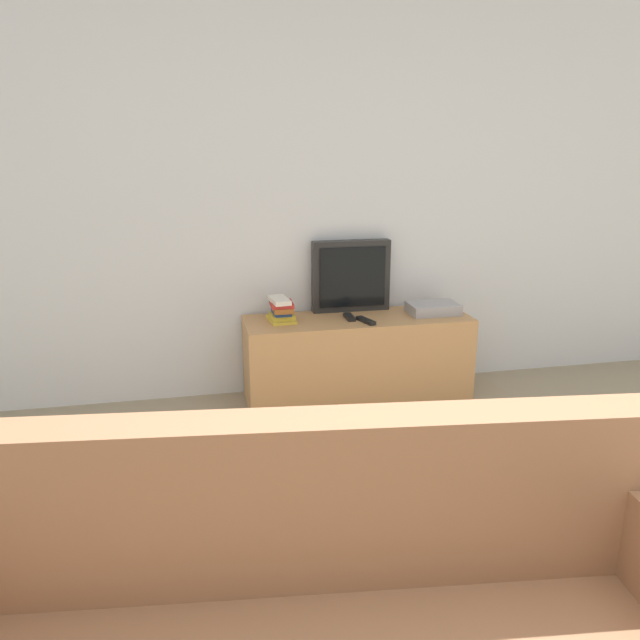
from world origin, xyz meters
The scene contains 7 objects.
wall_back centered at (0.00, 3.03, 1.30)m, with size 9.00×0.06×2.60m.
tv_stand centered at (0.18, 2.75, 0.28)m, with size 1.46×0.46×0.55m.
television centered at (0.18, 2.94, 0.79)m, with size 0.52×0.09×0.47m.
book_stack centered at (-0.31, 2.78, 0.62)m, with size 0.17×0.24×0.15m.
remote_on_stand centered at (0.12, 2.74, 0.56)m, with size 0.05×0.15×0.02m.
remote_secondary centered at (0.20, 2.63, 0.56)m, with size 0.09×0.17×0.02m.
set_top_box centered at (0.70, 2.75, 0.58)m, with size 0.32×0.22×0.07m.
Camera 1 is at (-0.87, -0.97, 1.63)m, focal length 35.00 mm.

